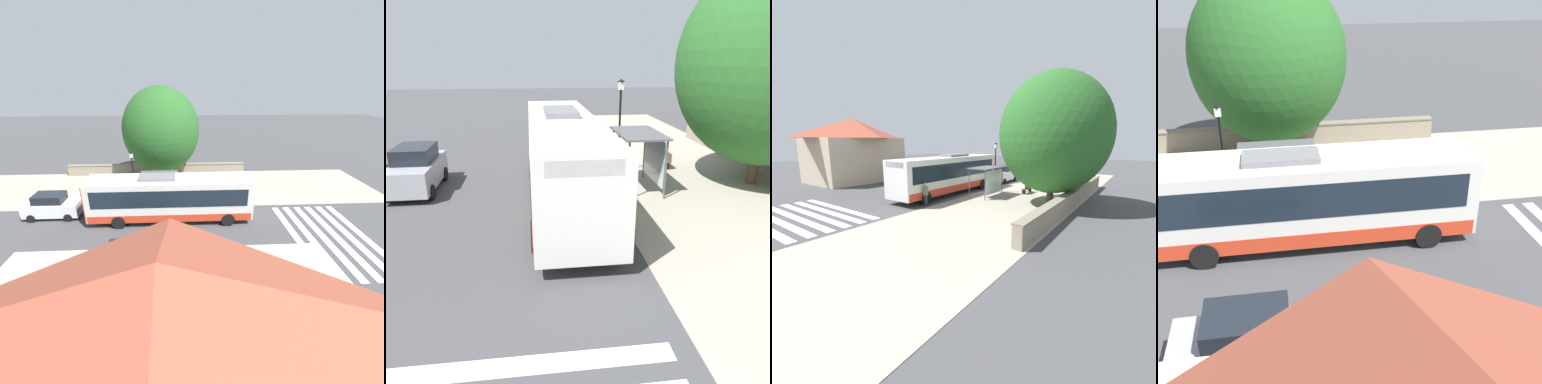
# 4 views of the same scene
# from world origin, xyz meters

# --- Properties ---
(ground_plane) EXTENTS (120.00, 120.00, 0.00)m
(ground_plane) POSITION_xyz_m (0.00, 0.00, 0.00)
(ground_plane) COLOR #424244
(ground_plane) RESTS_ON ground
(sidewalk_plaza) EXTENTS (9.00, 44.00, 0.02)m
(sidewalk_plaza) POSITION_xyz_m (-4.50, 0.00, 0.01)
(sidewalk_plaza) COLOR #9E9384
(sidewalk_plaza) RESTS_ON ground
(crosswalk_stripes) EXTENTS (9.00, 5.25, 0.01)m
(crosswalk_stripes) POSITION_xyz_m (5.00, 13.01, 0.00)
(crosswalk_stripes) COLOR silver
(crosswalk_stripes) RESTS_ON ground
(stone_wall) EXTENTS (0.60, 20.00, 1.23)m
(stone_wall) POSITION_xyz_m (-8.55, 0.00, 0.62)
(stone_wall) COLOR gray
(stone_wall) RESTS_ON ground
(bus) EXTENTS (2.73, 12.27, 3.61)m
(bus) POSITION_xyz_m (1.91, 1.79, 1.87)
(bus) COLOR silver
(bus) RESTS_ON ground
(bus_shelter) EXTENTS (1.86, 3.29, 2.56)m
(bus_shelter) POSITION_xyz_m (-1.65, 0.76, 2.14)
(bus_shelter) COLOR #515459
(bus_shelter) RESTS_ON ground
(pedestrian) EXTENTS (0.34, 0.24, 1.78)m
(pedestrian) POSITION_xyz_m (0.29, 6.51, 1.05)
(pedestrian) COLOR #2D3347
(pedestrian) RESTS_ON ground
(bench) EXTENTS (0.40, 1.78, 0.88)m
(bench) POSITION_xyz_m (-3.93, -2.62, 0.48)
(bench) COLOR brown
(bench) RESTS_ON ground
(street_lamp_near) EXTENTS (0.28, 0.28, 4.66)m
(street_lamp_near) POSITION_xyz_m (-1.15, -1.41, 2.75)
(street_lamp_near) COLOR black
(street_lamp_near) RESTS_ON ground
(shade_tree) EXTENTS (7.84, 7.84, 9.60)m
(shade_tree) POSITION_xyz_m (-7.05, 0.74, 5.29)
(shade_tree) COLOR brown
(shade_tree) RESTS_ON ground
(parked_car_behind_bus) EXTENTS (1.88, 4.27, 1.98)m
(parked_car_behind_bus) POSITION_xyz_m (1.09, -7.54, 0.96)
(parked_car_behind_bus) COLOR silver
(parked_car_behind_bus) RESTS_ON ground
(parked_car_far_lane) EXTENTS (1.92, 4.11, 1.98)m
(parked_car_far_lane) POSITION_xyz_m (8.21, -0.25, 0.96)
(parked_car_far_lane) COLOR #9EA0A8
(parked_car_far_lane) RESTS_ON ground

